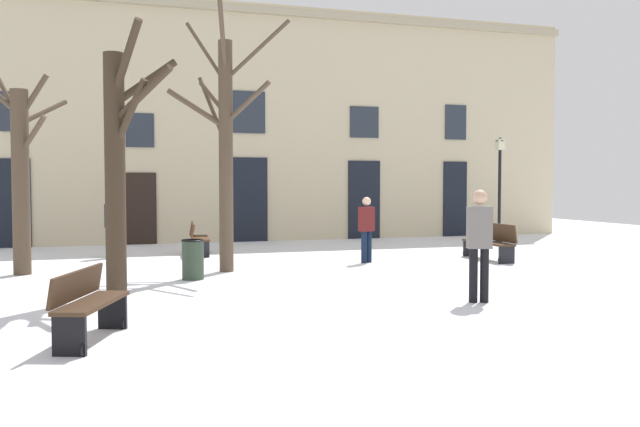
{
  "coord_description": "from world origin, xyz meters",
  "views": [
    {
      "loc": [
        -4.38,
        -12.48,
        1.93
      ],
      "look_at": [
        0.0,
        1.82,
        1.25
      ],
      "focal_mm": 37.04,
      "sensor_mm": 36.0,
      "label": 1
    }
  ],
  "objects_px": {
    "person_near_bench": "(113,223)",
    "bench_far_corner": "(88,304)",
    "person_strolling": "(479,239)",
    "litter_bin": "(193,259)",
    "person_by_shop_door": "(367,227)",
    "tree_center": "(21,173)",
    "bench_near_center_tree": "(490,241)",
    "tree_left_of_center": "(225,143)",
    "bench_near_lamp": "(198,238)",
    "streetlamp": "(500,177)",
    "tree_foreground": "(118,162)"
  },
  "relations": [
    {
      "from": "tree_left_of_center",
      "to": "bench_near_lamp",
      "type": "distance_m",
      "value": 4.37
    },
    {
      "from": "streetlamp",
      "to": "person_by_shop_door",
      "type": "height_order",
      "value": "streetlamp"
    },
    {
      "from": "tree_center",
      "to": "person_near_bench",
      "type": "bearing_deg",
      "value": 56.81
    },
    {
      "from": "person_strolling",
      "to": "person_by_shop_door",
      "type": "xyz_separation_m",
      "value": [
        0.19,
        5.54,
        -0.15
      ]
    },
    {
      "from": "litter_bin",
      "to": "bench_near_lamp",
      "type": "height_order",
      "value": "bench_near_lamp"
    },
    {
      "from": "bench_far_corner",
      "to": "person_strolling",
      "type": "distance_m",
      "value": 6.04
    },
    {
      "from": "litter_bin",
      "to": "tree_foreground",
      "type": "bearing_deg",
      "value": -130.83
    },
    {
      "from": "streetlamp",
      "to": "person_strolling",
      "type": "height_order",
      "value": "streetlamp"
    },
    {
      "from": "tree_left_of_center",
      "to": "bench_near_center_tree",
      "type": "height_order",
      "value": "tree_left_of_center"
    },
    {
      "from": "person_near_bench",
      "to": "bench_near_lamp",
      "type": "bearing_deg",
      "value": 159.59
    },
    {
      "from": "bench_far_corner",
      "to": "person_strolling",
      "type": "xyz_separation_m",
      "value": [
        5.94,
        0.94,
        0.57
      ]
    },
    {
      "from": "tree_center",
      "to": "person_by_shop_door",
      "type": "bearing_deg",
      "value": -1.52
    },
    {
      "from": "streetlamp",
      "to": "bench_near_center_tree",
      "type": "bearing_deg",
      "value": -124.58
    },
    {
      "from": "bench_far_corner",
      "to": "bench_near_lamp",
      "type": "distance_m",
      "value": 9.86
    },
    {
      "from": "tree_foreground",
      "to": "person_strolling",
      "type": "height_order",
      "value": "tree_foreground"
    },
    {
      "from": "bench_near_lamp",
      "to": "litter_bin",
      "type": "bearing_deg",
      "value": 176.42
    },
    {
      "from": "tree_center",
      "to": "litter_bin",
      "type": "xyz_separation_m",
      "value": [
        3.37,
        -1.8,
        -1.74
      ]
    },
    {
      "from": "streetlamp",
      "to": "person_near_bench",
      "type": "xyz_separation_m",
      "value": [
        -12.16,
        -1.11,
        -1.23
      ]
    },
    {
      "from": "person_strolling",
      "to": "person_near_bench",
      "type": "distance_m",
      "value": 10.26
    },
    {
      "from": "tree_left_of_center",
      "to": "bench_far_corner",
      "type": "xyz_separation_m",
      "value": [
        -2.6,
        -5.89,
        -2.34
      ]
    },
    {
      "from": "tree_foreground",
      "to": "person_strolling",
      "type": "relative_size",
      "value": 2.5
    },
    {
      "from": "tree_foreground",
      "to": "bench_far_corner",
      "type": "xyz_separation_m",
      "value": [
        -0.37,
        -3.25,
        -1.83
      ]
    },
    {
      "from": "person_by_shop_door",
      "to": "person_near_bench",
      "type": "distance_m",
      "value": 6.61
    },
    {
      "from": "tree_left_of_center",
      "to": "person_by_shop_door",
      "type": "distance_m",
      "value": 4.06
    },
    {
      "from": "litter_bin",
      "to": "bench_near_center_tree",
      "type": "height_order",
      "value": "bench_near_center_tree"
    },
    {
      "from": "bench_far_corner",
      "to": "tree_center",
      "type": "bearing_deg",
      "value": 32.28
    },
    {
      "from": "tree_left_of_center",
      "to": "litter_bin",
      "type": "height_order",
      "value": "tree_left_of_center"
    },
    {
      "from": "tree_left_of_center",
      "to": "person_strolling",
      "type": "bearing_deg",
      "value": -56.02
    },
    {
      "from": "litter_bin",
      "to": "person_by_shop_door",
      "type": "distance_m",
      "value": 4.65
    },
    {
      "from": "tree_center",
      "to": "litter_bin",
      "type": "relative_size",
      "value": 5.26
    },
    {
      "from": "tree_center",
      "to": "streetlamp",
      "type": "distance_m",
      "value": 14.51
    },
    {
      "from": "tree_foreground",
      "to": "bench_far_corner",
      "type": "distance_m",
      "value": 3.75
    },
    {
      "from": "tree_foreground",
      "to": "bench_near_center_tree",
      "type": "bearing_deg",
      "value": 18.0
    },
    {
      "from": "tree_foreground",
      "to": "tree_center",
      "type": "height_order",
      "value": "tree_foreground"
    },
    {
      "from": "bench_near_center_tree",
      "to": "person_by_shop_door",
      "type": "height_order",
      "value": "person_by_shop_door"
    },
    {
      "from": "tree_foreground",
      "to": "bench_far_corner",
      "type": "bearing_deg",
      "value": -96.54
    },
    {
      "from": "person_near_bench",
      "to": "person_strolling",
      "type": "bearing_deg",
      "value": 100.89
    },
    {
      "from": "bench_near_center_tree",
      "to": "tree_foreground",
      "type": "bearing_deg",
      "value": -71.31
    },
    {
      "from": "person_near_bench",
      "to": "bench_far_corner",
      "type": "bearing_deg",
      "value": 65.7
    },
    {
      "from": "tree_left_of_center",
      "to": "person_strolling",
      "type": "relative_size",
      "value": 3.12
    },
    {
      "from": "bench_near_lamp",
      "to": "streetlamp",
      "type": "bearing_deg",
      "value": -80.03
    },
    {
      "from": "person_near_bench",
      "to": "person_by_shop_door",
      "type": "bearing_deg",
      "value": 130.22
    },
    {
      "from": "tree_center",
      "to": "streetlamp",
      "type": "xyz_separation_m",
      "value": [
        13.98,
        3.89,
        -0.02
      ]
    },
    {
      "from": "tree_left_of_center",
      "to": "person_strolling",
      "type": "height_order",
      "value": "tree_left_of_center"
    },
    {
      "from": "tree_foreground",
      "to": "bench_near_lamp",
      "type": "height_order",
      "value": "tree_foreground"
    },
    {
      "from": "streetlamp",
      "to": "person_strolling",
      "type": "distance_m",
      "value": 11.65
    },
    {
      "from": "person_strolling",
      "to": "person_near_bench",
      "type": "bearing_deg",
      "value": 140.3
    },
    {
      "from": "streetlamp",
      "to": "bench_near_lamp",
      "type": "bearing_deg",
      "value": -174.18
    },
    {
      "from": "bench_near_lamp",
      "to": "tree_center",
      "type": "bearing_deg",
      "value": 129.82
    },
    {
      "from": "tree_left_of_center",
      "to": "bench_near_center_tree",
      "type": "xyz_separation_m",
      "value": [
        6.75,
        0.28,
        -2.33
      ]
    }
  ]
}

